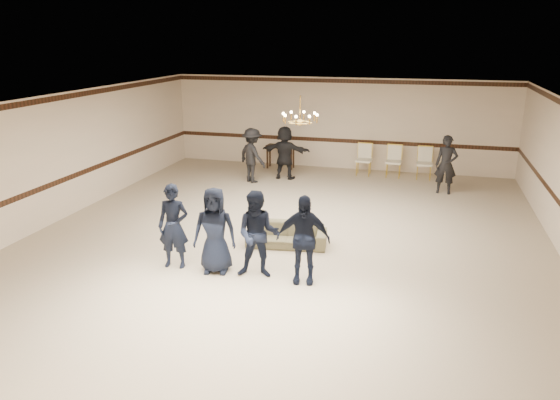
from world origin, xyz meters
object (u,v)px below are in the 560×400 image
(boy_d, at_px, (303,239))
(banquet_chair_mid, at_px, (394,162))
(banquet_chair_left, at_px, (364,160))
(boy_b, at_px, (215,230))
(adult_mid, at_px, (285,153))
(boy_c, at_px, (258,235))
(settee, at_px, (287,235))
(adult_right, at_px, (446,165))
(banquet_chair_right, at_px, (424,163))
(boy_a, at_px, (173,226))
(console_table, at_px, (280,157))
(chandelier, at_px, (300,109))
(adult_left, at_px, (252,155))

(boy_d, bearing_deg, banquet_chair_mid, 74.24)
(boy_d, relative_size, banquet_chair_left, 1.67)
(boy_b, bearing_deg, adult_mid, 83.65)
(boy_c, relative_size, settee, 0.97)
(adult_right, relative_size, banquet_chair_right, 1.68)
(adult_right, distance_m, banquet_chair_right, 1.72)
(adult_mid, bearing_deg, boy_a, 89.50)
(console_table, bearing_deg, chandelier, -64.13)
(banquet_chair_left, bearing_deg, boy_d, -87.36)
(banquet_chair_mid, distance_m, console_table, 4.01)
(boy_a, bearing_deg, boy_c, -6.81)
(boy_a, bearing_deg, banquet_chair_mid, 59.05)
(settee, bearing_deg, boy_d, -73.37)
(boy_b, xyz_separation_m, banquet_chair_mid, (2.96, 8.60, -0.35))
(adult_left, bearing_deg, adult_mid, -108.77)
(adult_mid, height_order, console_table, adult_mid)
(boy_d, height_order, banquet_chair_mid, boy_d)
(boy_c, distance_m, adult_mid, 7.57)
(boy_a, height_order, boy_c, same)
(banquet_chair_right, distance_m, console_table, 5.01)
(adult_mid, xyz_separation_m, console_table, (-0.52, 1.37, -0.46))
(adult_right, height_order, banquet_chair_left, adult_right)
(chandelier, relative_size, banquet_chair_mid, 0.89)
(adult_mid, distance_m, banquet_chair_right, 4.64)
(banquet_chair_left, bearing_deg, console_table, 179.86)
(chandelier, height_order, adult_mid, chandelier)
(settee, height_order, adult_mid, adult_mid)
(adult_mid, xyz_separation_m, banquet_chair_mid, (3.48, 1.17, -0.36))
(adult_left, relative_size, banquet_chair_left, 1.68)
(chandelier, bearing_deg, boy_c, -90.32)
(adult_mid, bearing_deg, adult_left, 40.27)
(settee, distance_m, banquet_chair_left, 6.97)
(chandelier, distance_m, banquet_chair_left, 5.80)
(adult_right, bearing_deg, banquet_chair_mid, 140.13)
(adult_right, bearing_deg, boy_d, -107.37)
(boy_d, height_order, adult_right, adult_right)
(settee, xyz_separation_m, banquet_chair_left, (0.92, 6.90, 0.26))
(chandelier, height_order, boy_a, chandelier)
(boy_d, xyz_separation_m, adult_right, (2.78, 7.03, 0.01))
(settee, xyz_separation_m, adult_mid, (-1.56, 5.73, 0.62))
(boy_a, xyz_separation_m, banquet_chair_mid, (3.86, 8.60, -0.35))
(chandelier, relative_size, settee, 0.52)
(boy_b, relative_size, console_table, 1.76)
(chandelier, relative_size, adult_left, 0.53)
(banquet_chair_right, bearing_deg, boy_d, -107.63)
(settee, height_order, banquet_chair_mid, banquet_chair_mid)
(banquet_chair_right, bearing_deg, settee, -116.51)
(settee, bearing_deg, banquet_chair_left, 74.78)
(banquet_chair_mid, xyz_separation_m, console_table, (-4.00, 0.20, -0.11))
(boy_a, xyz_separation_m, settee, (1.93, 1.70, -0.61))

